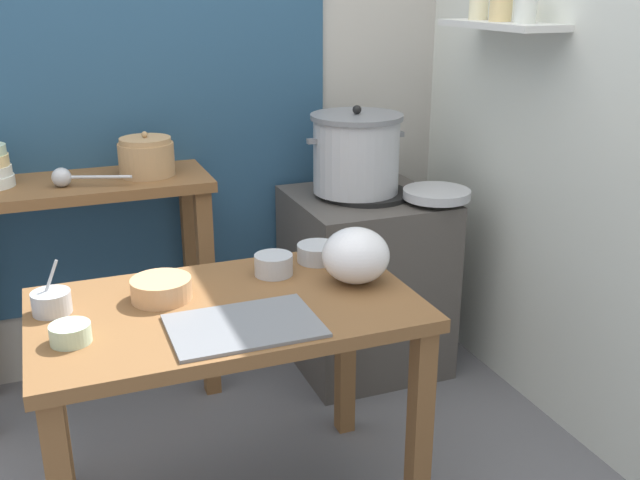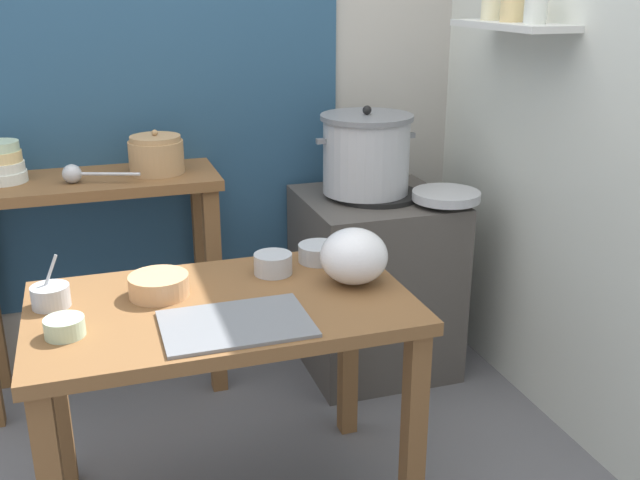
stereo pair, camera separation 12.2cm
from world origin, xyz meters
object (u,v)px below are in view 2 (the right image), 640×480
at_px(steamer_pot, 366,154).
at_px(stove_block, 374,281).
at_px(clay_pot, 155,155).
at_px(prep_bowl_4, 50,295).
at_px(prep_bowl_1, 273,263).
at_px(prep_bowl_2, 64,326).
at_px(ladle, 75,174).
at_px(serving_tray, 236,324).
at_px(plastic_bag, 354,256).
at_px(prep_table, 223,335).
at_px(prep_bowl_0, 159,285).
at_px(wide_pan, 446,196).
at_px(bowl_stack_enamel, 2,164).
at_px(back_shelf_table, 95,233).
at_px(prep_bowl_3, 319,252).

bearing_deg(steamer_pot, stove_block, -26.62).
bearing_deg(clay_pot, prep_bowl_4, -117.02).
relative_size(prep_bowl_1, prep_bowl_2, 1.16).
bearing_deg(ladle, serving_tray, -68.61).
height_order(prep_bowl_1, prep_bowl_4, prep_bowl_4).
bearing_deg(plastic_bag, prep_table, -177.95).
bearing_deg(steamer_pot, prep_bowl_4, -151.81).
distance_m(serving_tray, prep_bowl_2, 0.45).
bearing_deg(prep_table, prep_bowl_0, 149.63).
relative_size(clay_pot, serving_tray, 0.52).
xyz_separation_m(plastic_bag, prep_bowl_1, (-0.22, 0.15, -0.05)).
bearing_deg(stove_block, plastic_bag, -117.01).
distance_m(prep_bowl_1, prep_bowl_4, 0.67).
bearing_deg(prep_table, wide_pan, 28.87).
relative_size(steamer_pot, prep_bowl_0, 2.39).
distance_m(wide_pan, prep_bowl_2, 1.58).
height_order(clay_pot, plastic_bag, clay_pot).
bearing_deg(wide_pan, bowl_stack_enamel, 167.86).
height_order(prep_table, prep_bowl_2, prep_bowl_2).
bearing_deg(prep_bowl_4, bowl_stack_enamel, 101.46).
relative_size(bowl_stack_enamel, prep_bowl_2, 1.62).
height_order(serving_tray, plastic_bag, plastic_bag).
xyz_separation_m(clay_pot, plastic_bag, (0.50, -0.86, -0.17)).
xyz_separation_m(plastic_bag, wide_pan, (0.60, 0.54, -0.01)).
xyz_separation_m(back_shelf_table, ladle, (-0.05, -0.07, 0.26)).
relative_size(serving_tray, prep_bowl_2, 3.81).
relative_size(steamer_pot, ladle, 1.54).
bearing_deg(prep_bowl_4, prep_table, -13.66).
bearing_deg(serving_tray, plastic_bag, 24.33).
relative_size(steamer_pot, prep_bowl_1, 3.46).
bearing_deg(prep_bowl_2, prep_bowl_1, 21.96).
distance_m(ladle, prep_bowl_1, 0.89).
xyz_separation_m(stove_block, ladle, (-1.17, 0.06, 0.55)).
relative_size(plastic_bag, prep_bowl_1, 1.71).
distance_m(stove_block, bowl_stack_enamel, 1.54).
distance_m(back_shelf_table, prep_bowl_2, 0.98).
bearing_deg(serving_tray, prep_bowl_2, 169.88).
bearing_deg(prep_bowl_0, bowl_stack_enamel, 119.73).
relative_size(back_shelf_table, prep_bowl_4, 6.47).
bearing_deg(back_shelf_table, prep_bowl_2, -95.88).
bearing_deg(stove_block, wide_pan, -40.59).
xyz_separation_m(steamer_pot, prep_bowl_1, (-0.55, -0.61, -0.19)).
bearing_deg(ladle, wide_pan, -10.40).
bearing_deg(prep_bowl_3, prep_table, -149.14).
xyz_separation_m(back_shelf_table, wide_pan, (1.34, -0.32, 0.12)).
bearing_deg(back_shelf_table, wide_pan, -13.41).
xyz_separation_m(bowl_stack_enamel, prep_bowl_2, (0.20, -1.00, -0.22)).
distance_m(steamer_pot, clay_pot, 0.84).
xyz_separation_m(prep_table, serving_tray, (0.01, -0.17, 0.12)).
distance_m(back_shelf_table, stove_block, 1.17).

